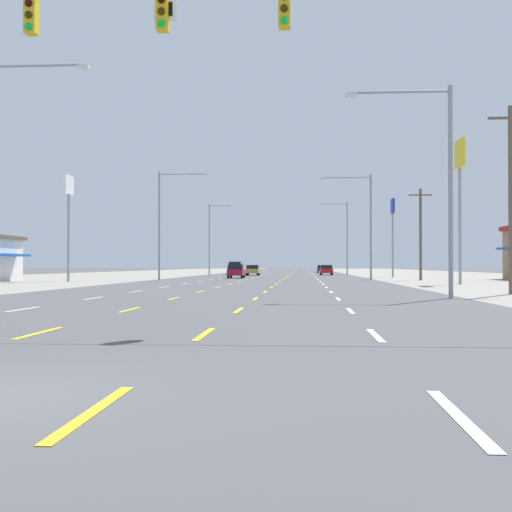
{
  "coord_description": "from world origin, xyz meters",
  "views": [
    {
      "loc": [
        3.8,
        -7.08,
        1.43
      ],
      "look_at": [
        -0.27,
        51.44,
        2.22
      ],
      "focal_mm": 48.19,
      "sensor_mm": 36.0,
      "label": 1
    }
  ],
  "objects_px": {
    "sedan_inner_left_near": "(253,270)",
    "pole_sign_left_row_1": "(69,201)",
    "hatchback_inner_left_nearest": "(236,271)",
    "streetlight_right_row_1": "(365,218)",
    "pole_sign_right_row_2": "(393,218)",
    "sedan_far_right_mid": "(326,270)",
    "streetlight_left_row_0": "(5,161)",
    "streetlight_right_row_2": "(344,233)",
    "streetlight_left_row_2": "(212,234)",
    "pole_sign_right_row_1": "(460,172)",
    "streetlight_right_row_0": "(438,173)",
    "sedan_far_right_far": "(322,269)",
    "suv_far_left_midfar": "(235,268)",
    "streetlight_left_row_1": "(164,217)"
  },
  "relations": [
    {
      "from": "sedan_far_right_mid",
      "to": "streetlight_right_row_2",
      "type": "xyz_separation_m",
      "value": [
        2.66,
        0.29,
        5.38
      ]
    },
    {
      "from": "streetlight_left_row_2",
      "to": "suv_far_left_midfar",
      "type": "bearing_deg",
      "value": 58.75
    },
    {
      "from": "pole_sign_right_row_2",
      "to": "streetlight_right_row_2",
      "type": "bearing_deg",
      "value": 103.54
    },
    {
      "from": "streetlight_right_row_0",
      "to": "streetlight_right_row_1",
      "type": "xyz_separation_m",
      "value": [
        -0.02,
        35.31,
        0.45
      ]
    },
    {
      "from": "sedan_inner_left_near",
      "to": "streetlight_left_row_0",
      "type": "distance_m",
      "value": 65.65
    },
    {
      "from": "hatchback_inner_left_nearest",
      "to": "sedan_inner_left_near",
      "type": "xyz_separation_m",
      "value": [
        0.4,
        19.48,
        -0.03
      ]
    },
    {
      "from": "pole_sign_right_row_1",
      "to": "streetlight_left_row_1",
      "type": "bearing_deg",
      "value": 152.71
    },
    {
      "from": "sedan_inner_left_near",
      "to": "streetlight_right_row_0",
      "type": "relative_size",
      "value": 0.49
    },
    {
      "from": "streetlight_right_row_0",
      "to": "streetlight_left_row_2",
      "type": "height_order",
      "value": "streetlight_left_row_2"
    },
    {
      "from": "hatchback_inner_left_nearest",
      "to": "streetlight_right_row_1",
      "type": "xyz_separation_m",
      "value": [
        13.28,
        -10.31,
        5.1
      ]
    },
    {
      "from": "streetlight_right_row_1",
      "to": "streetlight_left_row_2",
      "type": "relative_size",
      "value": 0.96
    },
    {
      "from": "sedan_far_right_mid",
      "to": "streetlight_right_row_1",
      "type": "xyz_separation_m",
      "value": [
        2.52,
        -35.02,
        5.13
      ]
    },
    {
      "from": "suv_far_left_midfar",
      "to": "pole_sign_right_row_2",
      "type": "height_order",
      "value": "pole_sign_right_row_2"
    },
    {
      "from": "suv_far_left_midfar",
      "to": "pole_sign_right_row_1",
      "type": "xyz_separation_m",
      "value": [
        22.3,
        -53.32,
        7.46
      ]
    },
    {
      "from": "pole_sign_left_row_1",
      "to": "hatchback_inner_left_nearest",
      "type": "bearing_deg",
      "value": 53.01
    },
    {
      "from": "streetlight_left_row_2",
      "to": "hatchback_inner_left_nearest",
      "type": "bearing_deg",
      "value": -76.2
    },
    {
      "from": "streetlight_right_row_0",
      "to": "streetlight_left_row_2",
      "type": "distance_m",
      "value": 73.26
    },
    {
      "from": "pole_sign_left_row_1",
      "to": "streetlight_right_row_0",
      "type": "distance_m",
      "value": 38.71
    },
    {
      "from": "pole_sign_right_row_1",
      "to": "streetlight_right_row_1",
      "type": "distance_m",
      "value": 14.51
    },
    {
      "from": "sedan_far_right_mid",
      "to": "streetlight_left_row_1",
      "type": "bearing_deg",
      "value": -115.55
    },
    {
      "from": "sedan_inner_left_near",
      "to": "pole_sign_left_row_1",
      "type": "xyz_separation_m",
      "value": [
        -13.41,
        -36.75,
        6.25
      ]
    },
    {
      "from": "pole_sign_right_row_2",
      "to": "streetlight_left_row_0",
      "type": "height_order",
      "value": "streetlight_left_row_0"
    },
    {
      "from": "pole_sign_left_row_1",
      "to": "streetlight_right_row_2",
      "type": "relative_size",
      "value": 0.87
    },
    {
      "from": "pole_sign_right_row_2",
      "to": "streetlight_right_row_2",
      "type": "distance_m",
      "value": 19.43
    },
    {
      "from": "pole_sign_right_row_1",
      "to": "streetlight_left_row_2",
      "type": "relative_size",
      "value": 1.03
    },
    {
      "from": "sedan_inner_left_near",
      "to": "sedan_far_right_mid",
      "type": "relative_size",
      "value": 1.0
    },
    {
      "from": "pole_sign_left_row_1",
      "to": "streetlight_left_row_2",
      "type": "relative_size",
      "value": 0.88
    },
    {
      "from": "pole_sign_right_row_2",
      "to": "streetlight_right_row_1",
      "type": "xyz_separation_m",
      "value": [
        -4.69,
        -16.45,
        -1.18
      ]
    },
    {
      "from": "sedan_far_right_mid",
      "to": "streetlight_left_row_1",
      "type": "xyz_separation_m",
      "value": [
        -16.74,
        -35.02,
        5.36
      ]
    },
    {
      "from": "hatchback_inner_left_nearest",
      "to": "streetlight_right_row_0",
      "type": "height_order",
      "value": "streetlight_right_row_0"
    },
    {
      "from": "sedan_far_right_far",
      "to": "streetlight_right_row_1",
      "type": "distance_m",
      "value": 62.22
    },
    {
      "from": "sedan_inner_left_near",
      "to": "pole_sign_left_row_1",
      "type": "distance_m",
      "value": 39.62
    },
    {
      "from": "hatchback_inner_left_nearest",
      "to": "sedan_far_right_far",
      "type": "bearing_deg",
      "value": 78.13
    },
    {
      "from": "sedan_far_right_mid",
      "to": "pole_sign_right_row_2",
      "type": "height_order",
      "value": "pole_sign_right_row_2"
    },
    {
      "from": "hatchback_inner_left_nearest",
      "to": "pole_sign_right_row_2",
      "type": "height_order",
      "value": "pole_sign_right_row_2"
    },
    {
      "from": "sedan_far_right_far",
      "to": "streetlight_left_row_2",
      "type": "bearing_deg",
      "value": -122.53
    },
    {
      "from": "streetlight_left_row_0",
      "to": "sedan_inner_left_near",
      "type": "bearing_deg",
      "value": 84.34
    },
    {
      "from": "sedan_inner_left_near",
      "to": "streetlight_left_row_2",
      "type": "xyz_separation_m",
      "value": [
        -6.54,
        5.52,
        5.23
      ]
    },
    {
      "from": "suv_far_left_midfar",
      "to": "streetlight_left_row_1",
      "type": "xyz_separation_m",
      "value": [
        -2.88,
        -40.33,
        5.09
      ]
    },
    {
      "from": "pole_sign_left_row_1",
      "to": "pole_sign_right_row_2",
      "type": "xyz_separation_m",
      "value": [
        30.98,
        23.41,
        0.06
      ]
    },
    {
      "from": "pole_sign_left_row_1",
      "to": "sedan_far_right_far",
      "type": "bearing_deg",
      "value": 70.9
    },
    {
      "from": "streetlight_left_row_0",
      "to": "streetlight_right_row_0",
      "type": "xyz_separation_m",
      "value": [
        19.36,
        -0.0,
        -0.74
      ]
    },
    {
      "from": "hatchback_inner_left_nearest",
      "to": "pole_sign_right_row_1",
      "type": "distance_m",
      "value": 31.16
    },
    {
      "from": "pole_sign_right_row_1",
      "to": "streetlight_left_row_0",
      "type": "height_order",
      "value": "pole_sign_right_row_1"
    },
    {
      "from": "sedan_far_right_far",
      "to": "streetlight_right_row_1",
      "type": "relative_size",
      "value": 0.45
    },
    {
      "from": "hatchback_inner_left_nearest",
      "to": "sedan_far_right_far",
      "type": "relative_size",
      "value": 0.87
    },
    {
      "from": "sedan_far_right_mid",
      "to": "pole_sign_right_row_1",
      "type": "xyz_separation_m",
      "value": [
        8.44,
        -48.01,
        7.73
      ]
    },
    {
      "from": "pole_sign_left_row_1",
      "to": "streetlight_left_row_0",
      "type": "xyz_separation_m",
      "value": [
        6.95,
        -28.36,
        -0.83
      ]
    },
    {
      "from": "sedan_far_right_mid",
      "to": "streetlight_left_row_0",
      "type": "relative_size",
      "value": 0.42
    },
    {
      "from": "pole_sign_right_row_1",
      "to": "streetlight_right_row_2",
      "type": "xyz_separation_m",
      "value": [
        -5.78,
        48.3,
        -2.35
      ]
    }
  ]
}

